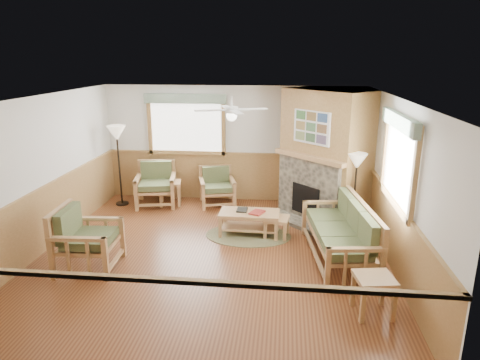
# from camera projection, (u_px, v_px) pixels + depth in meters

# --- Properties ---
(floor) EXTENTS (6.00, 6.00, 0.01)m
(floor) POSITION_uv_depth(u_px,v_px,m) (213.00, 253.00, 7.54)
(floor) COLOR brown
(floor) RESTS_ON ground
(ceiling) EXTENTS (6.00, 6.00, 0.01)m
(ceiling) POSITION_uv_depth(u_px,v_px,m) (210.00, 98.00, 6.78)
(ceiling) COLOR white
(ceiling) RESTS_ON floor
(wall_back) EXTENTS (6.00, 0.02, 2.70)m
(wall_back) POSITION_uv_depth(u_px,v_px,m) (233.00, 144.00, 10.02)
(wall_back) COLOR silver
(wall_back) RESTS_ON floor
(wall_front) EXTENTS (6.00, 0.02, 2.70)m
(wall_front) POSITION_uv_depth(u_px,v_px,m) (162.00, 262.00, 4.29)
(wall_front) COLOR silver
(wall_front) RESTS_ON floor
(wall_left) EXTENTS (0.02, 6.00, 2.70)m
(wall_left) POSITION_uv_depth(u_px,v_px,m) (42.00, 174.00, 7.46)
(wall_left) COLOR silver
(wall_left) RESTS_ON floor
(wall_right) EXTENTS (0.02, 6.00, 2.70)m
(wall_right) POSITION_uv_depth(u_px,v_px,m) (396.00, 185.00, 6.85)
(wall_right) COLOR silver
(wall_right) RESTS_ON floor
(wainscot) EXTENTS (6.00, 6.00, 1.10)m
(wainscot) POSITION_uv_depth(u_px,v_px,m) (213.00, 224.00, 7.38)
(wainscot) COLOR olive
(wainscot) RESTS_ON floor
(fireplace) EXTENTS (3.11, 3.11, 2.70)m
(fireplace) POSITION_uv_depth(u_px,v_px,m) (325.00, 155.00, 8.91)
(fireplace) COLOR olive
(fireplace) RESTS_ON floor
(window_back) EXTENTS (1.90, 0.16, 1.50)m
(window_back) POSITION_uv_depth(u_px,v_px,m) (185.00, 93.00, 9.76)
(window_back) COLOR white
(window_back) RESTS_ON wall_back
(window_right) EXTENTS (0.16, 1.90, 1.50)m
(window_right) POSITION_uv_depth(u_px,v_px,m) (405.00, 113.00, 6.33)
(window_right) COLOR white
(window_right) RESTS_ON wall_right
(ceiling_fan) EXTENTS (1.59, 1.59, 0.36)m
(ceiling_fan) POSITION_uv_depth(u_px,v_px,m) (231.00, 99.00, 7.05)
(ceiling_fan) COLOR white
(ceiling_fan) RESTS_ON ceiling
(sofa) EXTENTS (2.24, 1.14, 0.99)m
(sofa) POSITION_uv_depth(u_px,v_px,m) (339.00, 232.00, 7.19)
(sofa) COLOR #AE8151
(sofa) RESTS_ON floor
(armchair_back_left) EXTENTS (1.03, 1.03, 0.98)m
(armchair_back_left) POSITION_uv_depth(u_px,v_px,m) (156.00, 184.00, 9.85)
(armchair_back_left) COLOR #AE8151
(armchair_back_left) RESTS_ON floor
(armchair_back_right) EXTENTS (0.95, 0.95, 0.86)m
(armchair_back_right) POSITION_uv_depth(u_px,v_px,m) (217.00, 187.00, 9.88)
(armchair_back_right) COLOR #AE8151
(armchair_back_right) RESTS_ON floor
(armchair_left) EXTENTS (0.97, 0.97, 1.03)m
(armchair_left) POSITION_uv_depth(u_px,v_px,m) (88.00, 238.00, 6.89)
(armchair_left) COLOR #AE8151
(armchair_left) RESTS_ON floor
(coffee_table) EXTENTS (1.16, 0.60, 0.46)m
(coffee_table) POSITION_uv_depth(u_px,v_px,m) (249.00, 223.00, 8.27)
(coffee_table) COLOR #AE8151
(coffee_table) RESTS_ON floor
(end_table_chairs) EXTENTS (0.58, 0.56, 0.55)m
(end_table_chairs) POSITION_uv_depth(u_px,v_px,m) (170.00, 193.00, 9.92)
(end_table_chairs) COLOR #AE8151
(end_table_chairs) RESTS_ON floor
(end_table_sofa) EXTENTS (0.56, 0.55, 0.55)m
(end_table_sofa) POSITION_uv_depth(u_px,v_px,m) (373.00, 295.00, 5.70)
(end_table_sofa) COLOR #AE8151
(end_table_sofa) RESTS_ON floor
(footstool) EXTENTS (0.51, 0.51, 0.39)m
(footstool) POSITION_uv_depth(u_px,v_px,m) (276.00, 227.00, 8.17)
(footstool) COLOR #AE8151
(footstool) RESTS_ON floor
(braided_rug) EXTENTS (1.96, 1.96, 0.01)m
(braided_rug) POSITION_uv_depth(u_px,v_px,m) (248.00, 235.00, 8.26)
(braided_rug) COLOR brown
(braided_rug) RESTS_ON floor
(floor_lamp_left) EXTENTS (0.47, 0.47, 1.86)m
(floor_lamp_left) POSITION_uv_depth(u_px,v_px,m) (119.00, 166.00, 9.75)
(floor_lamp_left) COLOR black
(floor_lamp_left) RESTS_ON floor
(floor_lamp_right) EXTENTS (0.42, 0.42, 1.61)m
(floor_lamp_right) POSITION_uv_depth(u_px,v_px,m) (355.00, 194.00, 8.14)
(floor_lamp_right) COLOR black
(floor_lamp_right) RESTS_ON floor
(book_red) EXTENTS (0.32, 0.36, 0.03)m
(book_red) POSITION_uv_depth(u_px,v_px,m) (257.00, 212.00, 8.14)
(book_red) COLOR maroon
(book_red) RESTS_ON coffee_table
(book_dark) EXTENTS (0.21, 0.27, 0.03)m
(book_dark) POSITION_uv_depth(u_px,v_px,m) (242.00, 209.00, 8.28)
(book_dark) COLOR black
(book_dark) RESTS_ON coffee_table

